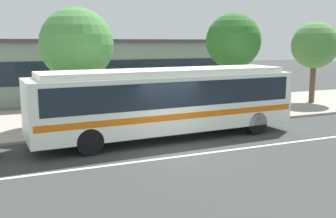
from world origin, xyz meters
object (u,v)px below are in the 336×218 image
(transit_bus, at_px, (168,98))
(bus_stop_sign, at_px, (229,91))
(street_tree_far_end, at_px, (315,46))
(street_tree_near_stop, at_px, (77,45))
(pedestrian_standing_by_tree, at_px, (142,103))
(pedestrian_walking_along_curb, at_px, (212,99))
(pedestrian_waiting_near_sign, at_px, (141,103))
(street_tree_mid_block, at_px, (233,42))

(transit_bus, height_order, bus_stop_sign, transit_bus)
(transit_bus, relative_size, street_tree_far_end, 2.20)
(street_tree_near_stop, distance_m, street_tree_far_end, 15.44)
(transit_bus, height_order, street_tree_near_stop, street_tree_near_stop)
(street_tree_near_stop, bearing_deg, transit_bus, -52.13)
(pedestrian_standing_by_tree, xyz_separation_m, bus_stop_sign, (4.40, -0.97, 0.48))
(pedestrian_walking_along_curb, distance_m, street_tree_far_end, 9.23)
(street_tree_near_stop, relative_size, street_tree_far_end, 1.06)
(pedestrian_waiting_near_sign, distance_m, street_tree_far_end, 12.99)
(pedestrian_waiting_near_sign, bearing_deg, transit_bus, -86.96)
(pedestrian_walking_along_curb, relative_size, street_tree_mid_block, 0.30)
(pedestrian_walking_along_curb, relative_size, bus_stop_sign, 0.73)
(pedestrian_standing_by_tree, bearing_deg, street_tree_near_stop, 163.43)
(pedestrian_standing_by_tree, relative_size, street_tree_mid_block, 0.31)
(street_tree_near_stop, xyz_separation_m, street_tree_far_end, (15.41, 0.89, -0.10))
(pedestrian_standing_by_tree, relative_size, street_tree_far_end, 0.32)
(pedestrian_standing_by_tree, bearing_deg, street_tree_mid_block, 7.55)
(pedestrian_walking_along_curb, relative_size, street_tree_near_stop, 0.30)
(street_tree_mid_block, bearing_deg, pedestrian_walking_along_curb, -154.70)
(transit_bus, xyz_separation_m, pedestrian_walking_along_curb, (3.78, 2.90, -0.62))
(pedestrian_waiting_near_sign, bearing_deg, street_tree_far_end, 8.36)
(pedestrian_standing_by_tree, height_order, street_tree_near_stop, street_tree_near_stop)
(bus_stop_sign, xyz_separation_m, street_tree_mid_block, (1.25, 1.72, 2.48))
(pedestrian_waiting_near_sign, distance_m, bus_stop_sign, 4.58)
(transit_bus, height_order, pedestrian_waiting_near_sign, transit_bus)
(street_tree_near_stop, bearing_deg, bus_stop_sign, -14.07)
(pedestrian_waiting_near_sign, xyz_separation_m, bus_stop_sign, (4.47, -0.87, 0.50))
(pedestrian_standing_by_tree, distance_m, street_tree_near_stop, 4.14)
(transit_bus, bearing_deg, street_tree_far_end, 20.96)
(transit_bus, relative_size, bus_stop_sign, 5.03)
(street_tree_near_stop, bearing_deg, pedestrian_walking_along_curb, -8.07)
(transit_bus, bearing_deg, street_tree_mid_block, 33.95)
(street_tree_mid_block, bearing_deg, pedestrian_standing_by_tree, -172.45)
(street_tree_far_end, bearing_deg, pedestrian_walking_along_curb, -167.90)
(bus_stop_sign, relative_size, street_tree_mid_block, 0.41)
(pedestrian_waiting_near_sign, height_order, street_tree_near_stop, street_tree_near_stop)
(bus_stop_sign, xyz_separation_m, street_tree_near_stop, (-7.32, 1.84, 2.32))
(transit_bus, distance_m, street_tree_mid_block, 7.12)
(pedestrian_waiting_near_sign, distance_m, pedestrian_standing_by_tree, 0.12)
(pedestrian_waiting_near_sign, bearing_deg, pedestrian_walking_along_curb, -0.02)
(pedestrian_standing_by_tree, distance_m, bus_stop_sign, 4.53)
(pedestrian_walking_along_curb, bearing_deg, street_tree_near_stop, 171.93)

